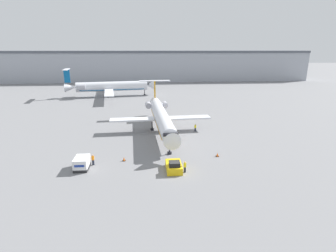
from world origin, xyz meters
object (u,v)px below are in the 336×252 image
airplane_main (161,116)px  pushback_tug (174,166)px  traffic_cone_left (124,159)px  worker_on_apron (93,159)px  worker_by_wing (195,128)px  luggage_cart (82,163)px  airplane_parked_far_left (110,86)px  worker_near_tug (185,167)px  traffic_cone_right (217,155)px

airplane_main → pushback_tug: airplane_main is taller
airplane_main → traffic_cone_left: (-7.26, -16.04, -3.28)m
worker_on_apron → traffic_cone_left: (4.93, 1.21, -0.64)m
worker_by_wing → traffic_cone_left: size_ratio=2.47×
worker_by_wing → traffic_cone_left: 21.53m
pushback_tug → luggage_cart: luggage_cart is taller
traffic_cone_left → airplane_parked_far_left: 64.87m
airplane_main → traffic_cone_left: airplane_main is taller
worker_by_wing → airplane_parked_far_left: 54.99m
pushback_tug → worker_near_tug: (1.62, -0.82, 0.30)m
luggage_cart → airplane_parked_far_left: size_ratio=0.09×
traffic_cone_left → airplane_parked_far_left: bearing=99.2°
pushback_tug → airplane_parked_far_left: airplane_parked_far_left is taller
traffic_cone_left → traffic_cone_right: bearing=2.0°
worker_on_apron → worker_near_tug: bearing=-15.0°
airplane_main → pushback_tug: size_ratio=8.20×
traffic_cone_left → traffic_cone_right: (16.44, 0.57, -0.02)m
worker_near_tug → worker_on_apron: (-14.68, 3.92, -0.00)m
luggage_cart → worker_by_wing: 27.98m
worker_near_tug → worker_by_wing: size_ratio=1.04×
airplane_main → worker_near_tug: (2.49, -21.17, -2.64)m
pushback_tug → worker_by_wing: (7.01, 19.62, 0.25)m
traffic_cone_right → airplane_parked_far_left: bearing=112.9°
airplane_main → airplane_parked_far_left: airplane_parked_far_left is taller
pushback_tug → worker_on_apron: bearing=166.7°
worker_near_tug → worker_on_apron: size_ratio=1.00×
airplane_main → worker_by_wing: size_ratio=19.04×
worker_on_apron → airplane_parked_far_left: bearing=94.8°
traffic_cone_left → luggage_cart: bearing=-158.5°
airplane_main → worker_on_apron: airplane_main is taller
airplane_parked_far_left → worker_near_tug: bearing=-73.8°
pushback_tug → traffic_cone_right: size_ratio=6.02×
traffic_cone_left → airplane_parked_far_left: (-10.36, 63.94, 3.60)m
airplane_main → worker_near_tug: airplane_main is taller
airplane_main → luggage_cart: 23.22m
worker_near_tug → traffic_cone_right: bearing=40.4°
luggage_cart → worker_on_apron: 2.00m
luggage_cart → worker_on_apron: (1.50, 1.32, 0.01)m
pushback_tug → worker_by_wing: size_ratio=2.32×
airplane_main → worker_on_apron: size_ratio=18.27×
pushback_tug → airplane_parked_far_left: bearing=105.2°
traffic_cone_right → worker_on_apron: bearing=-175.2°
worker_by_wing → worker_on_apron: (-20.06, -16.52, 0.05)m
luggage_cart → traffic_cone_right: 23.08m
worker_on_apron → airplane_parked_far_left: 65.44m
pushback_tug → traffic_cone_left: pushback_tug is taller
worker_near_tug → worker_by_wing: worker_near_tug is taller
traffic_cone_left → airplane_parked_far_left: size_ratio=0.02×
worker_on_apron → airplane_parked_far_left: (-5.44, 65.15, 2.96)m
worker_near_tug → traffic_cone_left: bearing=152.2°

